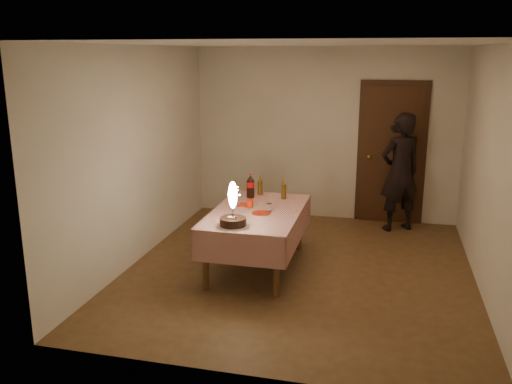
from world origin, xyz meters
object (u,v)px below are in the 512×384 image
amber_bottle_left (260,186)px  photographer (400,172)px  dining_table (257,218)px  red_cup (250,203)px  birthday_cake (233,216)px  amber_bottle_right (284,190)px  cola_bottle (250,186)px  clear_cup (269,207)px  red_plate (261,213)px

amber_bottle_left → photographer: bearing=33.8°
dining_table → red_cup: 0.21m
red_cup → birthday_cake: bearing=-89.7°
amber_bottle_left → amber_bottle_right: same height
amber_bottle_left → cola_bottle: bearing=-118.0°
dining_table → clear_cup: size_ratio=19.11×
red_cup → clear_cup: size_ratio=1.11×
cola_bottle → amber_bottle_right: size_ratio=1.25×
dining_table → red_cup: (-0.11, 0.10, 0.15)m
amber_bottle_right → red_cup: bearing=-123.5°
dining_table → clear_cup: 0.20m
amber_bottle_left → amber_bottle_right: (0.34, -0.13, 0.00)m
red_plate → photographer: 2.55m
cola_bottle → photographer: 2.29m
cola_bottle → photographer: photographer is taller
amber_bottle_left → amber_bottle_right: 0.36m
birthday_cake → red_cup: size_ratio=4.87×
red_cup → cola_bottle: cola_bottle is taller
dining_table → red_plate: bearing=-56.7°
birthday_cake → dining_table: bearing=80.2°
dining_table → red_plate: size_ratio=7.82×
dining_table → birthday_cake: size_ratio=3.54×
red_plate → cola_bottle: 0.74m
dining_table → clear_cup: (0.14, 0.00, 0.14)m
amber_bottle_left → red_plate: bearing=-76.0°
clear_cup → photographer: (1.49, 1.89, 0.10)m
dining_table → amber_bottle_left: bearing=100.4°
dining_table → amber_bottle_left: size_ratio=6.75×
dining_table → red_plate: (0.08, -0.12, 0.10)m
birthday_cake → amber_bottle_left: 1.34m
dining_table → amber_bottle_right: bearing=70.5°
clear_cup → cola_bottle: cola_bottle is taller
birthday_cake → red_cup: 0.74m
red_cup → amber_bottle_right: 0.58m
cola_bottle → photographer: (1.85, 1.35, -0.01)m
red_plate → clear_cup: size_ratio=2.44×
dining_table → amber_bottle_left: amber_bottle_left is taller
birthday_cake → amber_bottle_left: bearing=90.9°
birthday_cake → cola_bottle: bearing=95.3°
red_cup → amber_bottle_left: (-0.02, 0.61, 0.07)m
dining_table → birthday_cake: birthday_cake is taller
clear_cup → birthday_cake: bearing=-111.6°
dining_table → red_plate: red_plate is taller
dining_table → photographer: photographer is taller
birthday_cake → amber_bottle_right: 1.25m
birthday_cake → amber_bottle_left: birthday_cake is taller
dining_table → red_cup: red_cup is taller
red_plate → cola_bottle: cola_bottle is taller
photographer → birthday_cake: bearing=-124.7°
birthday_cake → cola_bottle: birthday_cake is taller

